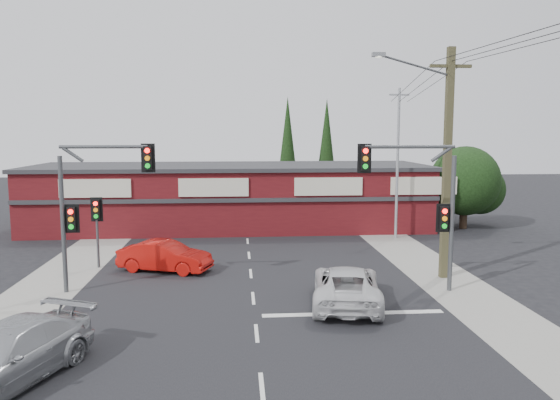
{
  "coord_description": "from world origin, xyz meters",
  "views": [
    {
      "loc": [
        -0.57,
        -19.98,
        6.44
      ],
      "look_at": [
        1.24,
        3.0,
        3.55
      ],
      "focal_mm": 35.0,
      "sensor_mm": 36.0,
      "label": 1
    }
  ],
  "objects": [
    {
      "name": "conifer_near",
      "position": [
        3.5,
        24.0,
        5.48
      ],
      "size": [
        1.8,
        1.8,
        9.25
      ],
      "color": "#2D2116",
      "rests_on": "ground"
    },
    {
      "name": "power_lines",
      "position": [
        8.47,
        -2.47,
        9.04
      ],
      "size": [
        2.01,
        29.0,
        1.22
      ],
      "color": "black",
      "rests_on": "ground"
    },
    {
      "name": "silver_suv",
      "position": [
        -6.52,
        -6.15,
        0.76
      ],
      "size": [
        3.97,
        5.64,
        1.52
      ],
      "primitive_type": "imported",
      "rotation": [
        0.0,
        0.0,
        -0.4
      ],
      "color": "#ACAFB2",
      "rests_on": "ground"
    },
    {
      "name": "verge_right",
      "position": [
        8.5,
        5.0,
        0.01
      ],
      "size": [
        3.0,
        70.0,
        0.02
      ],
      "primitive_type": "cube",
      "color": "gray",
      "rests_on": "ground"
    },
    {
      "name": "white_suv",
      "position": [
        3.47,
        -0.4,
        0.73
      ],
      "size": [
        3.26,
        5.57,
        1.46
      ],
      "primitive_type": "imported",
      "rotation": [
        0.0,
        0.0,
        2.97
      ],
      "color": "silver",
      "rests_on": "ground"
    },
    {
      "name": "stop_line",
      "position": [
        3.5,
        -1.5,
        0.01
      ],
      "size": [
        6.5,
        0.35,
        0.01
      ],
      "primitive_type": "cube",
      "color": "silver",
      "rests_on": "ground"
    },
    {
      "name": "utility_pole",
      "position": [
        8.36,
        2.99,
        5.4
      ],
      "size": [
        4.38,
        0.59,
        10.0
      ],
      "color": "#4A4529",
      "rests_on": "ground"
    },
    {
      "name": "pedestal_signal",
      "position": [
        -7.2,
        6.01,
        2.41
      ],
      "size": [
        0.55,
        0.27,
        3.38
      ],
      "color": "#47494C",
      "rests_on": "ground"
    },
    {
      "name": "tree_cluster",
      "position": [
        14.69,
        15.44,
        2.9
      ],
      "size": [
        5.9,
        5.1,
        5.5
      ],
      "color": "#2D2116",
      "rests_on": "ground"
    },
    {
      "name": "steel_pole",
      "position": [
        9.0,
        12.0,
        4.7
      ],
      "size": [
        1.2,
        0.16,
        9.0
      ],
      "color": "gray",
      "rests_on": "ground"
    },
    {
      "name": "verge_left",
      "position": [
        -8.5,
        5.0,
        0.01
      ],
      "size": [
        3.0,
        70.0,
        0.02
      ],
      "primitive_type": "cube",
      "color": "gray",
      "rests_on": "ground"
    },
    {
      "name": "road_strip",
      "position": [
        0.0,
        5.0,
        0.01
      ],
      "size": [
        14.0,
        70.0,
        0.01
      ],
      "primitive_type": "cube",
      "color": "black",
      "rests_on": "ground"
    },
    {
      "name": "traffic_mast_right",
      "position": [
        6.86,
        1.0,
        3.95
      ],
      "size": [
        3.96,
        0.27,
        5.97
      ],
      "color": "#47494C",
      "rests_on": "ground"
    },
    {
      "name": "red_sedan",
      "position": [
        -3.95,
        5.09,
        0.71
      ],
      "size": [
        4.55,
        2.83,
        1.42
      ],
      "primitive_type": "imported",
      "rotation": [
        0.0,
        0.0,
        1.24
      ],
      "color": "#B4100B",
      "rests_on": "ground"
    },
    {
      "name": "shop_building",
      "position": [
        -0.99,
        16.99,
        2.13
      ],
      "size": [
        27.3,
        8.4,
        4.22
      ],
      "color": "#4B0F13",
      "rests_on": "ground"
    },
    {
      "name": "lane_dashes",
      "position": [
        0.0,
        4.3,
        0.01
      ],
      "size": [
        0.12,
        46.19,
        0.01
      ],
      "color": "silver",
      "rests_on": "ground"
    },
    {
      "name": "ground",
      "position": [
        0.0,
        0.0,
        0.0
      ],
      "size": [
        120.0,
        120.0,
        0.0
      ],
      "primitive_type": "plane",
      "color": "black",
      "rests_on": "ground"
    },
    {
      "name": "traffic_mast_left",
      "position": [
        -6.43,
        2.0,
        3.93
      ],
      "size": [
        3.77,
        0.27,
        5.97
      ],
      "color": "#47494C",
      "rests_on": "ground"
    },
    {
      "name": "conifer_far",
      "position": [
        7.0,
        26.0,
        5.48
      ],
      "size": [
        1.8,
        1.8,
        9.25
      ],
      "color": "#2D2116",
      "rests_on": "ground"
    }
  ]
}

